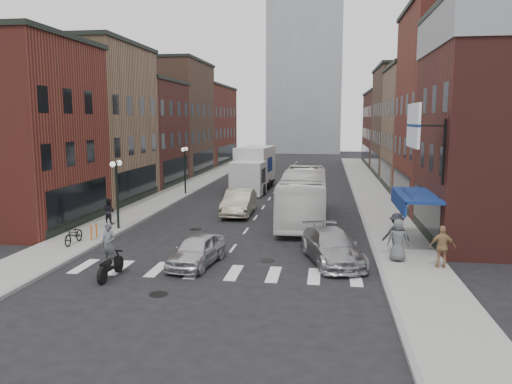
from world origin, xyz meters
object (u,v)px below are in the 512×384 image
streetlamp_near (117,182)px  transit_bus (304,196)px  box_truck (253,169)px  curb_car (332,247)px  parked_bicycle (74,235)px  billboard_sign (415,127)px  ped_right_a (396,234)px  motorcycle_rider (109,253)px  ped_right_b (442,247)px  sedan_left_far (239,202)px  bike_rack (94,232)px  ped_left_solo (109,211)px  sedan_left_near (197,250)px  streetlamp_far (185,161)px  ped_right_c (398,240)px

streetlamp_near → transit_bus: 11.57m
box_truck → curb_car: bearing=-68.3°
streetlamp_near → parked_bicycle: bearing=-100.8°
billboard_sign → box_truck: (-10.59, 21.06, -4.19)m
billboard_sign → ped_right_a: size_ratio=1.87×
curb_car → motorcycle_rider: bearing=-174.1°
ped_right_a → ped_right_b: bearing=120.6°
ped_right_a → sedan_left_far: bearing=-56.0°
sedan_left_far → bike_rack: bearing=-127.6°
sedan_left_far → ped_right_b: bearing=-47.5°
ped_left_solo → bike_rack: bearing=115.5°
sedan_left_far → curb_car: bearing=-61.0°
sedan_left_near → parked_bicycle: 7.46m
box_truck → curb_car: (6.94, -22.39, -1.21)m
transit_bus → ped_left_solo: (-11.64, -3.43, -0.70)m
streetlamp_near → parked_bicycle: (-0.73, -3.83, -2.28)m
parked_bicycle → ped_right_b: bearing=-7.3°
streetlamp_near → parked_bicycle: streetlamp_near is taller
streetlamp_near → parked_bicycle: 4.51m
ped_right_b → streetlamp_far: bearing=-48.1°
streetlamp_near → box_truck: 18.40m
sedan_left_near → ped_right_b: ped_right_b is taller
ped_right_b → box_truck: bearing=-62.5°
transit_bus → billboard_sign: bearing=-56.6°
transit_bus → sedan_left_near: (-4.23, -10.63, -0.94)m
parked_bicycle → ped_right_a: bearing=-1.0°
streetlamp_far → curb_car: size_ratio=0.80×
curb_car → ped_right_b: size_ratio=2.76×
transit_bus → sedan_left_near: size_ratio=2.89×
streetlamp_far → ped_left_solo: size_ratio=2.60×
ped_left_solo → ped_right_a: ped_right_a is taller
motorcycle_rider → ped_right_c: motorcycle_rider is taller
box_truck → curb_car: box_truck is taller
billboard_sign → curb_car: billboard_sign is taller
box_truck → bike_rack: bearing=-101.0°
billboard_sign → ped_right_b: billboard_sign is taller
transit_bus → curb_car: (1.75, -9.31, -0.90)m
streetlamp_near → sedan_left_far: (6.13, 5.87, -2.06)m
box_truck → parked_bicycle: (-6.13, -21.39, -1.31)m
curb_car → streetlamp_near: bearing=142.5°
transit_bus → parked_bicycle: 14.08m
curb_car → streetlamp_far: bearing=107.2°
transit_bus → parked_bicycle: transit_bus is taller
streetlamp_far → ped_right_b: bearing=-48.9°
box_truck → ped_right_c: size_ratio=4.80×
transit_bus → ped_right_c: (4.68, -9.17, -0.53)m
billboard_sign → ped_right_c: billboard_sign is taller
streetlamp_near → curb_car: streetlamp_near is taller
motorcycle_rider → ped_right_c: size_ratio=1.21×
streetlamp_near → parked_bicycle: size_ratio=2.22×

